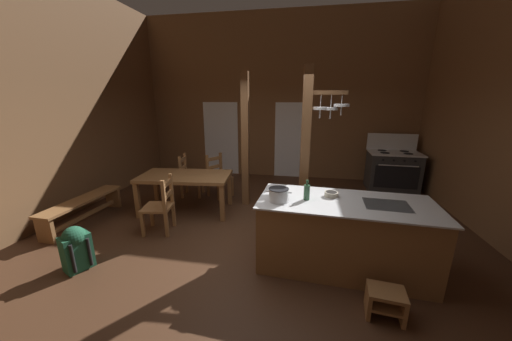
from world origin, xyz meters
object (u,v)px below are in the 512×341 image
object	(u,v)px
bench_along_left_wall	(83,206)
kitchen_island	(343,234)
ladderback_chair_at_table_end	(190,176)
ladderback_chair_near_window	(161,206)
mixing_bowl_on_counter	(331,194)
stockpot_on_counter	(279,195)
step_stool	(385,301)
stove_range	(392,170)
backpack	(76,247)
ladderback_chair_by_post	(218,176)
bottle_tall_on_counter	(307,192)
dining_table	(185,179)

from	to	relation	value
bench_along_left_wall	kitchen_island	bearing A→B (deg)	-6.69
ladderback_chair_at_table_end	bench_along_left_wall	size ratio (longest dim) A/B	0.61
ladderback_chair_near_window	mixing_bowl_on_counter	world-z (taller)	mixing_bowl_on_counter
ladderback_chair_near_window	stockpot_on_counter	distance (m)	2.14
mixing_bowl_on_counter	step_stool	bearing A→B (deg)	-61.98
stove_range	backpack	size ratio (longest dim) A/B	2.21
ladderback_chair_near_window	ladderback_chair_at_table_end	bearing A→B (deg)	98.01
stove_range	ladderback_chair_near_window	bearing A→B (deg)	-146.42
ladderback_chair_by_post	mixing_bowl_on_counter	world-z (taller)	mixing_bowl_on_counter
ladderback_chair_by_post	kitchen_island	bearing A→B (deg)	-42.92
ladderback_chair_at_table_end	bottle_tall_on_counter	bearing A→B (deg)	-40.03
stockpot_on_counter	bench_along_left_wall	bearing A→B (deg)	169.50
ladderback_chair_near_window	ladderback_chair_by_post	world-z (taller)	same
step_stool	ladderback_chair_by_post	xyz separation A→B (m)	(-2.75, 3.04, 0.27)
stockpot_on_counter	dining_table	bearing A→B (deg)	143.03
ladderback_chair_at_table_end	mixing_bowl_on_counter	distance (m)	3.54
step_stool	dining_table	distance (m)	3.78
ladderback_chair_at_table_end	ladderback_chair_near_window	bearing A→B (deg)	-81.99
bench_along_left_wall	backpack	xyz separation A→B (m)	(0.98, -1.19, 0.01)
step_stool	backpack	world-z (taller)	backpack
step_stool	stockpot_on_counter	xyz separation A→B (m)	(-1.17, 0.66, 0.82)
ladderback_chair_near_window	mixing_bowl_on_counter	xyz separation A→B (m)	(2.65, -0.31, 0.50)
stove_range	dining_table	size ratio (longest dim) A/B	0.74
ladderback_chair_at_table_end	stockpot_on_counter	distance (m)	3.22
step_stool	stockpot_on_counter	bearing A→B (deg)	150.57
ladderback_chair_by_post	step_stool	bearing A→B (deg)	-47.93
step_stool	bench_along_left_wall	xyz separation A→B (m)	(-4.70, 1.31, 0.13)
kitchen_island	step_stool	bearing A→B (deg)	-67.22
stockpot_on_counter	ladderback_chair_by_post	bearing A→B (deg)	123.52
backpack	stockpot_on_counter	world-z (taller)	stockpot_on_counter
ladderback_chair_near_window	stockpot_on_counter	bearing A→B (deg)	-16.67
kitchen_island	backpack	xyz separation A→B (m)	(-3.38, -0.68, -0.14)
stove_range	bottle_tall_on_counter	xyz separation A→B (m)	(-2.06, -3.39, 0.54)
dining_table	stockpot_on_counter	size ratio (longest dim) A/B	5.57
bottle_tall_on_counter	mixing_bowl_on_counter	bearing A→B (deg)	27.51
stove_range	stockpot_on_counter	distance (m)	4.29
mixing_bowl_on_counter	bottle_tall_on_counter	world-z (taller)	bottle_tall_on_counter
mixing_bowl_on_counter	ladderback_chair_near_window	bearing A→B (deg)	173.38
stove_range	ladderback_chair_at_table_end	bearing A→B (deg)	-165.04
bench_along_left_wall	ladderback_chair_near_window	bearing A→B (deg)	-2.25
kitchen_island	dining_table	distance (m)	3.07
stove_range	ladderback_chair_near_window	xyz separation A→B (m)	(-4.39, -2.92, -0.03)
kitchen_island	stove_range	xyz separation A→B (m)	(1.58, 3.37, 0.02)
mixing_bowl_on_counter	bottle_tall_on_counter	distance (m)	0.37
ladderback_chair_at_table_end	backpack	size ratio (longest dim) A/B	1.59
step_stool	ladderback_chair_by_post	bearing A→B (deg)	132.07
mixing_bowl_on_counter	backpack	bearing A→B (deg)	-165.70
dining_table	bench_along_left_wall	world-z (taller)	dining_table
bench_along_left_wall	stockpot_on_counter	size ratio (longest dim) A/B	4.91
stove_range	stockpot_on_counter	world-z (taller)	stove_range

